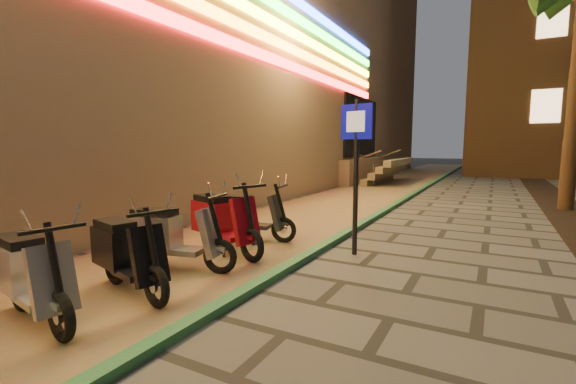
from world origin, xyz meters
The scene contains 9 objects.
parking_strip centered at (-2.60, 10.00, 0.01)m, with size 3.40×60.00×0.01m, color #8C7251.
green_curb centered at (-0.90, 10.00, 0.05)m, with size 0.18×60.00×0.10m, color #2A7142.
mall_building centered at (-15.47, 10.02, 7.48)m, with size 24.23×44.00×15.00m.
pedestrian_sign centered at (-0.30, 4.70, 1.69)m, with size 0.57×0.15×2.60m.
scooter_5 centered at (-2.53, 0.68, 0.49)m, with size 1.62×0.70×1.14m.
scooter_6 centered at (-2.33, 1.72, 0.50)m, with size 1.63×0.80×1.15m.
scooter_7 centered at (-2.46, 2.63, 0.51)m, with size 1.68×0.78×1.18m.
scooter_8 centered at (-2.40, 3.75, 0.55)m, with size 1.78×0.96×1.27m.
scooter_9 centered at (-2.50, 4.68, 0.49)m, with size 1.62×0.71×1.14m.
Camera 1 is at (1.74, -1.47, 1.84)m, focal length 24.00 mm.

